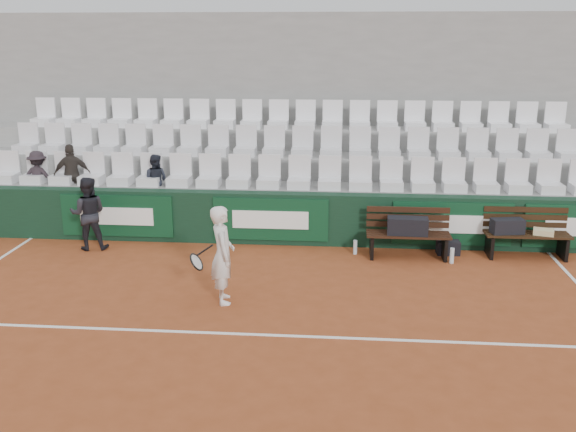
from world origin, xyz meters
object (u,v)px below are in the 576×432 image
object	(u,v)px
spectator_c	(154,158)
spectator_b	(70,153)
bench_left	(408,245)
tennis_player	(222,255)
water_bottle_near	(355,247)
sports_bag_right	(507,226)
ball_kid	(88,213)
water_bottle_far	(452,256)
sports_bag_ground	(448,248)
spectator_a	(36,156)
sports_bag_left	(408,226)
bench_right	(526,245)

from	to	relation	value
spectator_c	spectator_b	bearing A→B (deg)	5.79
bench_left	tennis_player	size ratio (longest dim) A/B	1.00
water_bottle_near	spectator_c	world-z (taller)	spectator_c
tennis_player	spectator_c	xyz separation A→B (m)	(-1.99, 3.41, 0.79)
sports_bag_right	tennis_player	bearing A→B (deg)	-152.65
water_bottle_near	ball_kid	world-z (taller)	ball_kid
water_bottle_near	ball_kid	size ratio (longest dim) A/B	0.19
water_bottle_far	spectator_c	distance (m)	6.04
water_bottle_far	spectator_c	bearing A→B (deg)	166.33
sports_bag_right	sports_bag_ground	size ratio (longest dim) A/B	1.38
water_bottle_far	ball_kid	world-z (taller)	ball_kid
bench_left	spectator_a	world-z (taller)	spectator_a
water_bottle_far	tennis_player	world-z (taller)	tennis_player
spectator_b	spectator_a	bearing A→B (deg)	-22.43
bench_left	water_bottle_near	size ratio (longest dim) A/B	5.68
bench_left	sports_bag_right	xyz separation A→B (m)	(1.78, 0.17, 0.36)
bench_left	water_bottle_far	world-z (taller)	bench_left
tennis_player	ball_kid	world-z (taller)	tennis_player
bench_left	sports_bag_left	size ratio (longest dim) A/B	2.09
sports_bag_left	water_bottle_near	world-z (taller)	sports_bag_left
sports_bag_ground	spectator_a	world-z (taller)	spectator_a
sports_bag_right	ball_kid	xyz separation A→B (m)	(-7.70, -0.20, 0.11)
tennis_player	water_bottle_near	bearing A→B (deg)	49.51
sports_bag_left	tennis_player	size ratio (longest dim) A/B	0.48
sports_bag_ground	spectator_a	bearing A→B (deg)	173.73
sports_bag_left	water_bottle_far	world-z (taller)	sports_bag_left
bench_left	spectator_c	xyz separation A→B (m)	(-4.96, 1.13, 1.31)
bench_right	water_bottle_near	world-z (taller)	bench_right
bench_left	spectator_c	world-z (taller)	spectator_c
ball_kid	sports_bag_left	bearing A→B (deg)	167.41
water_bottle_near	water_bottle_far	world-z (taller)	water_bottle_far
bench_left	tennis_player	bearing A→B (deg)	-142.48
tennis_player	spectator_b	size ratio (longest dim) A/B	1.20
bench_left	water_bottle_near	world-z (taller)	bench_left
spectator_b	spectator_c	bearing A→B (deg)	157.57
bench_left	spectator_a	distance (m)	7.60
bench_left	ball_kid	distance (m)	5.95
water_bottle_near	tennis_player	world-z (taller)	tennis_player
ball_kid	spectator_a	distance (m)	2.06
spectator_b	bench_right	bearing A→B (deg)	151.52
water_bottle_near	water_bottle_far	distance (m)	1.73
water_bottle_far	tennis_player	bearing A→B (deg)	-151.51
water_bottle_far	sports_bag_right	bearing A→B (deg)	23.00
sports_bag_ground	bench_right	bearing A→B (deg)	-1.58
water_bottle_far	spectator_c	world-z (taller)	spectator_c
ball_kid	spectator_c	distance (m)	1.73
sports_bag_left	water_bottle_near	xyz separation A→B (m)	(-0.92, 0.13, -0.47)
sports_bag_ground	spectator_a	xyz separation A→B (m)	(-8.16, 0.90, 1.42)
water_bottle_near	water_bottle_far	bearing A→B (deg)	-11.67
bench_right	sports_bag_right	size ratio (longest dim) A/B	2.63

